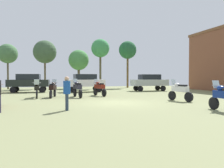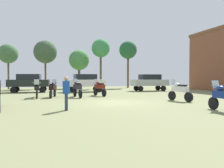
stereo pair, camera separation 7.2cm
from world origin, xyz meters
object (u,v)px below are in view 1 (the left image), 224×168
Objects in this scene: motorcycle_5 at (37,89)px; motorcycle_7 at (180,90)px; tree_3 at (45,52)px; tree_5 at (128,50)px; car_3 at (85,82)px; tree_1 at (79,60)px; car_4 at (149,81)px; motorcycle_9 at (99,88)px; person_2 at (67,91)px; car_1 at (29,82)px; motorcycle_2 at (77,88)px; tree_6 at (100,49)px; tree_4 at (8,54)px; motorcycle_4 at (53,88)px.

motorcycle_7 is at bearing 149.03° from motorcycle_5.
tree_5 is at bearing -0.74° from tree_3.
tree_1 is (0.45, 8.98, 3.10)m from car_3.
motorcycle_5 is 0.52× the size of car_4.
motorcycle_7 is 7.12m from motorcycle_9.
person_2 is 0.23× the size of tree_3.
tree_1 is at bearing 170.02° from person_2.
tree_1 reaches higher than car_4.
motorcycle_9 is 0.50× the size of car_1.
motorcycle_5 is (-3.14, 0.38, -0.03)m from motorcycle_2.
motorcycle_7 is at bearing -100.02° from tree_5.
motorcycle_7 is 8.05m from person_2.
tree_3 is (-4.49, 8.71, 4.17)m from car_3.
person_2 reaches higher than motorcycle_5.
tree_6 reaches higher than motorcycle_2.
car_1 is (-10.75, 12.45, 0.44)m from motorcycle_7.
motorcycle_7 is 19.46m from tree_6.
tree_1 is (-4.27, 20.42, 3.55)m from motorcycle_7.
tree_4 is (-9.87, -0.35, 0.64)m from tree_1.
tree_6 is at bearing -123.94° from motorcycle_5.
car_3 is 1.02× the size of car_4.
motorcycle_7 reaches higher than motorcycle_9.
person_2 is 25.43m from tree_5.
motorcycle_9 is at bearing -90.29° from tree_1.
tree_5 is 4.96m from tree_6.
tree_1 is (2.11, 15.67, 3.53)m from motorcycle_2.
motorcycle_9 is at bearing -55.82° from tree_4.
tree_3 is (-12.32, 9.00, 4.17)m from car_4.
tree_6 reaches higher than person_2.
tree_4 is at bearing -75.44° from motorcycle_5.
motorcycle_2 is 1.10× the size of motorcycle_7.
tree_5 reaches higher than motorcycle_2.
car_3 is (1.66, 6.69, 0.42)m from motorcycle_2.
car_4 is at bearing -90.88° from car_1.
tree_3 reaches higher than motorcycle_4.
tree_4 is 0.84× the size of tree_5.
car_1 is at bearing 110.49° from motorcycle_2.
tree_1 is at bearing 150.22° from tree_6.
car_1 is 0.99× the size of car_3.
car_1 is 0.70× the size of tree_4.
motorcycle_4 is 0.35× the size of tree_4.
motorcycle_7 is 1.26× the size of person_2.
car_4 is 10.07m from tree_5.
car_4 is at bearing -27.32° from tree_4.
tree_6 is at bearing -10.37° from tree_3.
motorcycle_5 is 14.01m from car_4.
car_3 is at bearing -115.43° from tree_6.
tree_4 is (-7.76, 15.32, 4.17)m from motorcycle_2.
motorcycle_2 reaches higher than motorcycle_4.
motorcycle_4 is 15.71m from tree_3.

